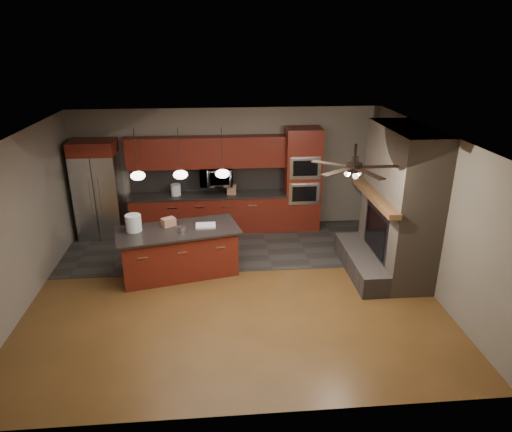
{
  "coord_description": "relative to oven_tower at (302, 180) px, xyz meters",
  "views": [
    {
      "loc": [
        -0.23,
        -7.24,
        4.28
      ],
      "look_at": [
        0.45,
        0.6,
        1.16
      ],
      "focal_mm": 32.0,
      "sensor_mm": 36.0,
      "label": 1
    }
  ],
  "objects": [
    {
      "name": "paint_can",
      "position": [
        -2.63,
        -2.16,
        -0.22
      ],
      "size": [
        0.2,
        0.2,
        0.1
      ],
      "primitive_type": "cylinder",
      "rotation": [
        0.0,
        0.0,
        0.39
      ],
      "color": "#A4A4A8",
      "rests_on": "kitchen_island"
    },
    {
      "name": "ground",
      "position": [
        -1.7,
        -2.69,
        -1.19
      ],
      "size": [
        7.0,
        7.0,
        0.0
      ],
      "primitive_type": "plane",
      "color": "brown",
      "rests_on": "ground"
    },
    {
      "name": "pendant_left",
      "position": [
        -3.35,
        -1.99,
        0.77
      ],
      "size": [
        0.26,
        0.26,
        0.92
      ],
      "color": "black",
      "rests_on": "ceiling"
    },
    {
      "name": "cardboard_box",
      "position": [
        -2.89,
        -1.85,
        -0.19
      ],
      "size": [
        0.3,
        0.28,
        0.15
      ],
      "primitive_type": "cube",
      "rotation": [
        0.0,
        0.0,
        0.55
      ],
      "color": "#A57155",
      "rests_on": "kitchen_island"
    },
    {
      "name": "paint_tray",
      "position": [
        -2.19,
        -1.94,
        -0.25
      ],
      "size": [
        0.37,
        0.26,
        0.04
      ],
      "primitive_type": "cube",
      "rotation": [
        0.0,
        0.0,
        0.01
      ],
      "color": "white",
      "rests_on": "kitchen_island"
    },
    {
      "name": "back_cabinetry",
      "position": [
        -2.18,
        0.05,
        -0.3
      ],
      "size": [
        3.59,
        0.64,
        2.2
      ],
      "color": "maroon",
      "rests_on": "ground"
    },
    {
      "name": "microwave",
      "position": [
        -1.98,
        0.06,
        0.11
      ],
      "size": [
        0.73,
        0.41,
        0.5
      ],
      "primitive_type": "imported",
      "color": "silver",
      "rests_on": "back_cabinetry"
    },
    {
      "name": "counter_bucket",
      "position": [
        -2.9,
        0.01,
        -0.16
      ],
      "size": [
        0.27,
        0.27,
        0.25
      ],
      "primitive_type": "cylinder",
      "rotation": [
        0.0,
        0.0,
        0.26
      ],
      "color": "white",
      "rests_on": "back_cabinetry"
    },
    {
      "name": "ceiling_fan",
      "position": [
        0.1,
        -3.49,
        1.27
      ],
      "size": [
        1.27,
        1.33,
        0.41
      ],
      "color": "black",
      "rests_on": "ceiling"
    },
    {
      "name": "slate_tile_patch",
      "position": [
        -1.7,
        -0.89,
        -1.19
      ],
      "size": [
        7.0,
        2.4,
        0.01
      ],
      "primitive_type": "cube",
      "color": "#2D2B29",
      "rests_on": "ground"
    },
    {
      "name": "ceiling",
      "position": [
        -1.7,
        -2.69,
        1.61
      ],
      "size": [
        7.0,
        6.0,
        0.02
      ],
      "primitive_type": "cube",
      "color": "white",
      "rests_on": "back_wall"
    },
    {
      "name": "fireplace_column",
      "position": [
        1.34,
        -2.29,
        0.11
      ],
      "size": [
        1.3,
        2.1,
        2.8
      ],
      "color": "brown",
      "rests_on": "ground"
    },
    {
      "name": "back_wall",
      "position": [
        -1.7,
        0.31,
        0.21
      ],
      "size": [
        7.0,
        0.02,
        2.8
      ],
      "primitive_type": "cube",
      "color": "#74675C",
      "rests_on": "ground"
    },
    {
      "name": "pendant_center",
      "position": [
        -2.6,
        -1.99,
        0.77
      ],
      "size": [
        0.26,
        0.26,
        0.92
      ],
      "color": "black",
      "rests_on": "ceiling"
    },
    {
      "name": "pendant_right",
      "position": [
        -1.85,
        -1.99,
        0.77
      ],
      "size": [
        0.26,
        0.26,
        0.92
      ],
      "color": "black",
      "rests_on": "ceiling"
    },
    {
      "name": "oven_tower",
      "position": [
        0.0,
        0.0,
        0.0
      ],
      "size": [
        0.8,
        0.63,
        2.38
      ],
      "color": "maroon",
      "rests_on": "ground"
    },
    {
      "name": "refrigerator",
      "position": [
        -4.59,
        -0.07,
        -0.09
      ],
      "size": [
        0.95,
        0.75,
        2.2
      ],
      "color": "silver",
      "rests_on": "ground"
    },
    {
      "name": "left_wall",
      "position": [
        -5.2,
        -2.69,
        0.21
      ],
      "size": [
        0.02,
        6.0,
        2.8
      ],
      "primitive_type": "cube",
      "color": "#74675C",
      "rests_on": "ground"
    },
    {
      "name": "right_wall",
      "position": [
        1.8,
        -2.69,
        0.21
      ],
      "size": [
        0.02,
        6.0,
        2.8
      ],
      "primitive_type": "cube",
      "color": "#74675C",
      "rests_on": "ground"
    },
    {
      "name": "white_bucket",
      "position": [
        -3.51,
        -2.04,
        -0.12
      ],
      "size": [
        0.36,
        0.36,
        0.31
      ],
      "primitive_type": "cylinder",
      "rotation": [
        0.0,
        0.0,
        0.29
      ],
      "color": "silver",
      "rests_on": "kitchen_island"
    },
    {
      "name": "counter_box",
      "position": [
        -1.63,
        -0.04,
        -0.18
      ],
      "size": [
        0.22,
        0.19,
        0.23
      ],
      "primitive_type": "cube",
      "rotation": [
        0.0,
        0.0,
        -0.14
      ],
      "color": "#91664B",
      "rests_on": "back_cabinetry"
    },
    {
      "name": "kitchen_island",
      "position": [
        -2.71,
        -2.04,
        -0.73
      ],
      "size": [
        2.42,
        1.49,
        0.92
      ],
      "rotation": [
        0.0,
        0.0,
        0.22
      ],
      "color": "maroon",
      "rests_on": "ground"
    }
  ]
}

